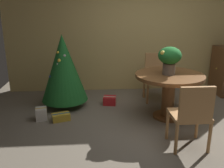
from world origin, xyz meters
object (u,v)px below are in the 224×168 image
at_px(gift_box_red, 110,100).
at_px(wooden_chair_far, 156,73).
at_px(gift_box_gold, 61,117).
at_px(flower_vase, 170,58).
at_px(holiday_tree, 63,68).
at_px(round_dining_table, 169,85).
at_px(gift_box_cream, 41,114).
at_px(wooden_chair_near, 192,113).

bearing_deg(gift_box_red, wooden_chair_far, 13.76).
bearing_deg(gift_box_gold, flower_vase, -0.41).
bearing_deg(wooden_chair_far, gift_box_gold, -153.68).
bearing_deg(holiday_tree, flower_vase, -20.67).
bearing_deg(gift_box_gold, wooden_chair_far, 26.32).
distance_m(round_dining_table, flower_vase, 0.46).
bearing_deg(flower_vase, holiday_tree, 159.33).
distance_m(round_dining_table, gift_box_cream, 2.19).
bearing_deg(gift_box_cream, round_dining_table, -1.53).
height_order(wooden_chair_near, gift_box_cream, wooden_chair_near).
relative_size(round_dining_table, flower_vase, 2.49).
bearing_deg(flower_vase, wooden_chair_far, 88.42).
bearing_deg(gift_box_red, gift_box_gold, -142.44).
xyz_separation_m(wooden_chair_far, gift_box_cream, (-2.14, -0.84, -0.44)).
height_order(wooden_chair_near, wooden_chair_far, wooden_chair_far).
xyz_separation_m(flower_vase, wooden_chair_far, (0.03, 0.91, -0.50)).
bearing_deg(round_dining_table, gift_box_red, 144.83).
distance_m(flower_vase, gift_box_cream, 2.32).
distance_m(wooden_chair_near, holiday_tree, 2.46).
relative_size(flower_vase, holiday_tree, 0.33).
relative_size(round_dining_table, gift_box_cream, 5.14).
bearing_deg(gift_box_red, wooden_chair_near, -60.43).
distance_m(wooden_chair_far, holiday_tree, 1.83).
xyz_separation_m(holiday_tree, gift_box_red, (0.85, 0.01, -0.67)).
relative_size(wooden_chair_near, gift_box_gold, 2.76).
relative_size(holiday_tree, gift_box_gold, 4.15).
distance_m(wooden_chair_far, gift_box_red, 1.08).
bearing_deg(gift_box_red, flower_vase, -36.23).
relative_size(wooden_chair_far, holiday_tree, 0.69).
height_order(wooden_chair_far, gift_box_red, wooden_chair_far).
xyz_separation_m(holiday_tree, gift_box_gold, (-0.01, -0.66, -0.69)).
xyz_separation_m(wooden_chair_near, gift_box_red, (-0.95, 1.67, -0.43)).
distance_m(gift_box_gold, gift_box_cream, 0.34).
height_order(wooden_chair_far, gift_box_cream, wooden_chair_far).
distance_m(round_dining_table, wooden_chair_far, 0.90).
height_order(holiday_tree, gift_box_red, holiday_tree).
height_order(holiday_tree, gift_box_cream, holiday_tree).
bearing_deg(wooden_chair_far, round_dining_table, -90.00).
bearing_deg(wooden_chair_near, flower_vase, 91.44).
bearing_deg(holiday_tree, round_dining_table, -20.19).
bearing_deg(holiday_tree, gift_box_gold, -90.67).
bearing_deg(holiday_tree, wooden_chair_far, 7.50).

